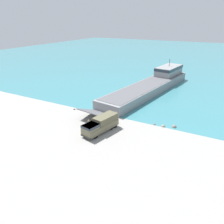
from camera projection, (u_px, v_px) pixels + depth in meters
name	position (u px, v px, depth m)	size (l,w,h in m)	color
ground_plane	(107.00, 125.00, 43.19)	(240.00, 240.00, 0.00)	gray
water_surface	(192.00, 57.00, 119.61)	(240.00, 180.00, 0.01)	teal
landing_craft	(153.00, 83.00, 64.71)	(13.38, 46.16, 7.53)	gray
military_truck	(101.00, 124.00, 40.32)	(3.94, 8.16, 2.83)	#6B664C
soldier_on_ramp	(89.00, 123.00, 41.64)	(0.39, 0.50, 1.83)	#566042
shoreline_rock_a	(154.00, 125.00, 43.46)	(0.52, 0.52, 0.52)	#66605B
shoreline_rock_b	(174.00, 127.00, 42.55)	(0.92, 0.92, 0.92)	gray
shoreline_rock_c	(163.00, 127.00, 42.76)	(0.78, 0.78, 0.78)	gray
shoreline_rock_d	(74.00, 110.00, 50.75)	(0.50, 0.50, 0.50)	#66605B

